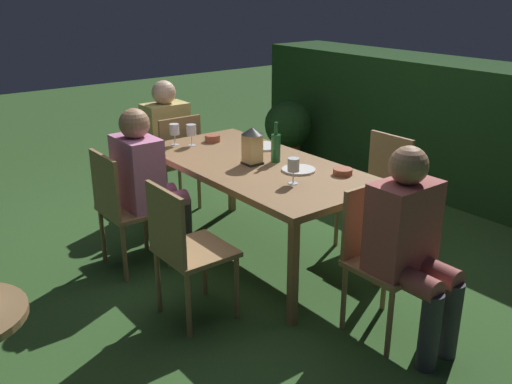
% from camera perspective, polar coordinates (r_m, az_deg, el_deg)
% --- Properties ---
extents(ground_plane, '(16.00, 16.00, 0.00)m').
position_cam_1_polar(ground_plane, '(4.32, -0.00, -6.38)').
color(ground_plane, '#2D5123').
extents(dining_table, '(1.85, 0.91, 0.73)m').
position_cam_1_polar(dining_table, '(4.06, -0.00, 2.21)').
color(dining_table, olive).
rests_on(dining_table, ground).
extents(chair_side_left_b, '(0.42, 0.40, 0.87)m').
position_cam_1_polar(chair_side_left_b, '(3.37, -7.15, -5.45)').
color(chair_side_left_b, '#937047').
rests_on(chair_side_left_b, ground).
extents(chair_head_far, '(0.40, 0.42, 0.87)m').
position_cam_1_polar(chair_head_far, '(3.35, 12.42, -5.98)').
color(chair_head_far, '#937047').
rests_on(chair_head_far, ground).
extents(person_in_rust, '(0.48, 0.38, 1.15)m').
position_cam_1_polar(person_in_rust, '(3.18, 15.30, -4.70)').
color(person_in_rust, '#9E4C47').
rests_on(person_in_rust, ground).
extents(chair_side_left_a, '(0.42, 0.40, 0.87)m').
position_cam_1_polar(chair_side_left_a, '(4.06, -13.20, -1.27)').
color(chair_side_left_a, '#937047').
rests_on(chair_side_left_a, ground).
extents(person_in_pink, '(0.38, 0.47, 1.15)m').
position_cam_1_polar(person_in_pink, '(4.08, -10.89, 1.31)').
color(person_in_pink, '#C675A3').
rests_on(person_in_pink, ground).
extents(chair_side_right_b, '(0.42, 0.40, 0.87)m').
position_cam_1_polar(chair_side_right_b, '(4.40, 12.15, 0.52)').
color(chair_side_right_b, '#937047').
rests_on(chair_side_right_b, ground).
extents(chair_head_near, '(0.40, 0.42, 0.87)m').
position_cam_1_polar(chair_head_near, '(5.06, -8.16, 3.39)').
color(chair_head_near, '#937047').
rests_on(chair_head_near, ground).
extents(person_in_mustard, '(0.48, 0.38, 1.15)m').
position_cam_1_polar(person_in_mustard, '(5.18, -9.32, 5.48)').
color(person_in_mustard, tan).
rests_on(person_in_mustard, ground).
extents(lantern_centerpiece, '(0.15, 0.15, 0.27)m').
position_cam_1_polar(lantern_centerpiece, '(3.98, -0.35, 4.85)').
color(lantern_centerpiece, black).
rests_on(lantern_centerpiece, dining_table).
extents(green_bottle_on_table, '(0.07, 0.07, 0.29)m').
position_cam_1_polar(green_bottle_on_table, '(4.05, 2.00, 4.53)').
color(green_bottle_on_table, '#1E5B2D').
rests_on(green_bottle_on_table, dining_table).
extents(wine_glass_a, '(0.08, 0.08, 0.17)m').
position_cam_1_polar(wine_glass_a, '(3.60, 3.78, 2.61)').
color(wine_glass_a, silver).
rests_on(wine_glass_a, dining_table).
extents(wine_glass_b, '(0.08, 0.08, 0.17)m').
position_cam_1_polar(wine_glass_b, '(4.52, -8.18, 6.13)').
color(wine_glass_b, silver).
rests_on(wine_glass_b, dining_table).
extents(wine_glass_c, '(0.08, 0.08, 0.17)m').
position_cam_1_polar(wine_glass_c, '(4.49, -6.50, 6.11)').
color(wine_glass_c, silver).
rests_on(wine_glass_c, dining_table).
extents(plate_a, '(0.23, 0.23, 0.01)m').
position_cam_1_polar(plate_a, '(3.89, 4.30, 2.24)').
color(plate_a, silver).
rests_on(plate_a, dining_table).
extents(plate_b, '(0.26, 0.26, 0.01)m').
position_cam_1_polar(plate_b, '(4.44, 0.76, 4.61)').
color(plate_b, silver).
rests_on(plate_b, dining_table).
extents(bowl_olives, '(0.12, 0.12, 0.06)m').
position_cam_1_polar(bowl_olives, '(4.61, -4.39, 5.42)').
color(bowl_olives, '#9E5138').
rests_on(bowl_olives, dining_table).
extents(bowl_bread, '(0.13, 0.13, 0.04)m').
position_cam_1_polar(bowl_bread, '(3.84, 8.69, 2.05)').
color(bowl_bread, '#9E5138').
rests_on(bowl_bread, dining_table).
extents(hedge_backdrop, '(4.62, 0.74, 1.25)m').
position_cam_1_polar(hedge_backdrop, '(5.80, 19.18, 6.07)').
color(hedge_backdrop, '#193816').
rests_on(hedge_backdrop, ground).
extents(potted_plant_by_hedge, '(0.53, 0.53, 0.73)m').
position_cam_1_polar(potted_plant_by_hedge, '(6.33, 3.26, 6.43)').
color(potted_plant_by_hedge, '#9E5133').
rests_on(potted_plant_by_hedge, ground).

